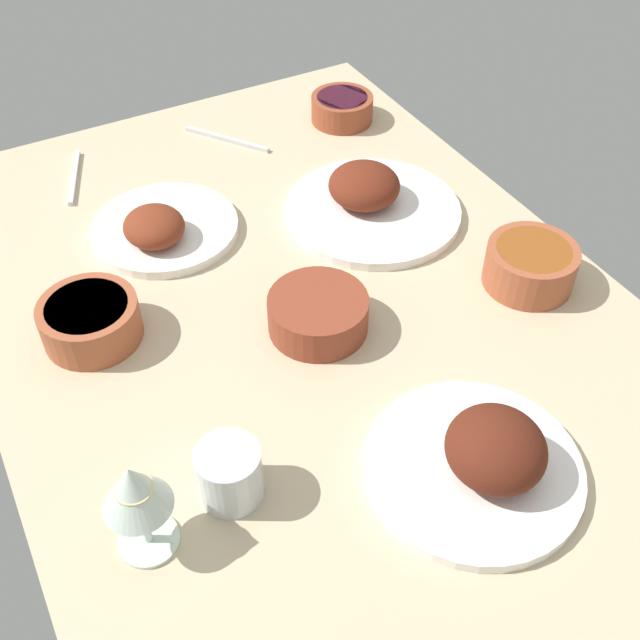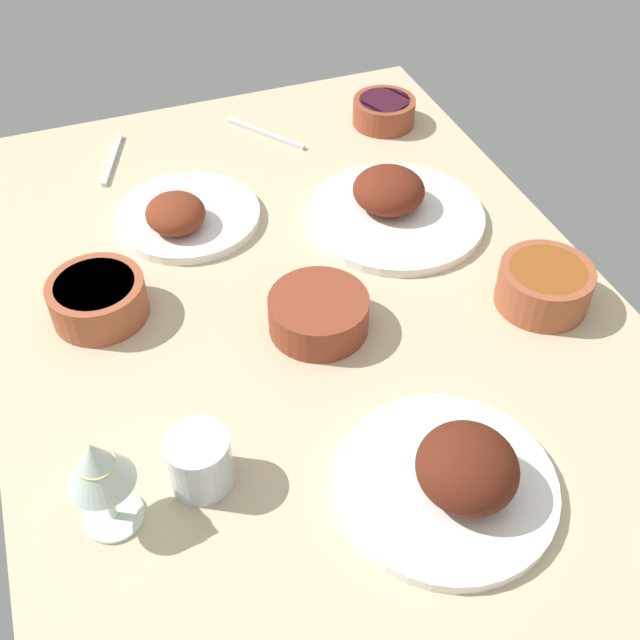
{
  "view_description": "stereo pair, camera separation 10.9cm",
  "coord_description": "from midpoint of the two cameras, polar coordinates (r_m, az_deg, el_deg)",
  "views": [
    {
      "loc": [
        68.47,
        -37.36,
        82.69
      ],
      "look_at": [
        0.0,
        0.0,
        6.0
      ],
      "focal_mm": 43.37,
      "sensor_mm": 36.0,
      "label": 1
    },
    {
      "loc": [
        73.02,
        -27.43,
        82.69
      ],
      "look_at": [
        0.0,
        0.0,
        6.0
      ],
      "focal_mm": 43.37,
      "sensor_mm": 36.0,
      "label": 2
    }
  ],
  "objects": [
    {
      "name": "dining_table",
      "position": [
        1.12,
        2.79,
        -1.6
      ],
      "size": [
        140.0,
        90.0,
        4.0
      ],
      "primitive_type": "cube",
      "color": "#C6B28E",
      "rests_on": "ground"
    },
    {
      "name": "plate_near_viewer",
      "position": [
        1.3,
        7.81,
        8.26
      ],
      "size": [
        29.56,
        29.56,
        8.0
      ],
      "color": "white",
      "rests_on": "dining_table"
    },
    {
      "name": "plate_center_main",
      "position": [
        1.29,
        -7.64,
        7.59
      ],
      "size": [
        24.0,
        24.0,
        6.61
      ],
      "color": "white",
      "rests_on": "dining_table"
    },
    {
      "name": "plate_far_side",
      "position": [
        0.93,
        13.42,
        -11.35
      ],
      "size": [
        26.48,
        26.48,
        9.66
      ],
      "color": "white",
      "rests_on": "dining_table"
    },
    {
      "name": "bowl_sauce",
      "position": [
        1.14,
        -13.48,
        1.48
      ],
      "size": [
        13.91,
        13.91,
        6.01
      ],
      "color": "#A35133",
      "rests_on": "dining_table"
    },
    {
      "name": "bowl_soup",
      "position": [
        1.19,
        18.79,
        2.36
      ],
      "size": [
        13.65,
        13.65,
        6.5
      ],
      "color": "#A35133",
      "rests_on": "dining_table"
    },
    {
      "name": "bowl_pasta",
      "position": [
        1.09,
        2.55,
        0.37
      ],
      "size": [
        14.33,
        14.33,
        5.49
      ],
      "color": "brown",
      "rests_on": "dining_table"
    },
    {
      "name": "bowl_onions",
      "position": [
        1.56,
        6.82,
        15.03
      ],
      "size": [
        12.02,
        12.02,
        5.05
      ],
      "color": "brown",
      "rests_on": "dining_table"
    },
    {
      "name": "wine_glass",
      "position": [
        0.85,
        -12.58,
        -10.8
      ],
      "size": [
        7.6,
        7.6,
        14.0
      ],
      "color": "silver",
      "rests_on": "dining_table"
    },
    {
      "name": "water_tumbler",
      "position": [
        0.92,
        -5.51,
        -10.52
      ],
      "size": [
        7.75,
        7.75,
        7.52
      ],
      "primitive_type": "cylinder",
      "color": "silver",
      "rests_on": "dining_table"
    },
    {
      "name": "fork_loose",
      "position": [
        1.52,
        -1.92,
        13.5
      ],
      "size": [
        15.16,
        11.09,
        0.8
      ],
      "primitive_type": "cube",
      "rotation": [
        0.0,
        0.0,
        0.62
      ],
      "color": "silver",
      "rests_on": "dining_table"
    },
    {
      "name": "spoon_loose",
      "position": [
        1.48,
        -13.0,
        11.4
      ],
      "size": [
        15.82,
        6.55,
        0.8
      ],
      "primitive_type": "cube",
      "rotation": [
        0.0,
        0.0,
        5.93
      ],
      "color": "silver",
      "rests_on": "dining_table"
    }
  ]
}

